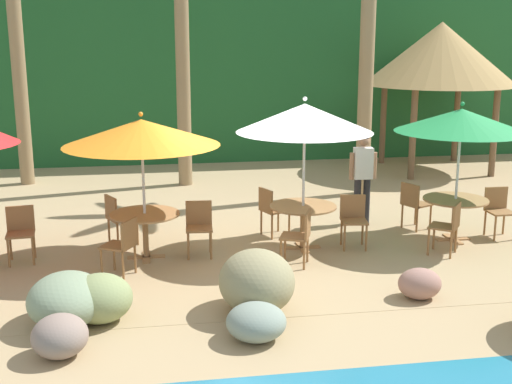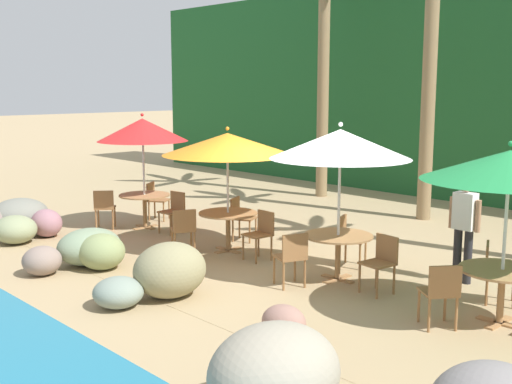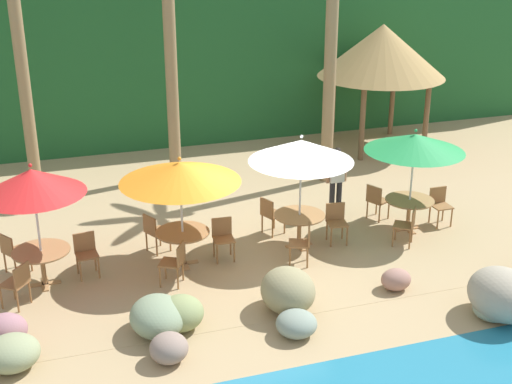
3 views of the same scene
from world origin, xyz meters
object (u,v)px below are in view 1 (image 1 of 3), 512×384
(umbrella_green, at_px, (461,120))
(waiter_in_white, at_px, (363,172))
(dining_table_white, at_px, (303,213))
(umbrella_orange, at_px, (141,133))
(chair_white_inland, at_px, (271,208))
(palapa_hut, at_px, (441,54))
(chair_green_seaward, at_px, (498,208))
(dining_table_orange, at_px, (145,221))
(chair_green_left, at_px, (449,224))
(chair_orange_inland, at_px, (117,216))
(chair_green_inland, at_px, (414,202))
(chair_orange_left, at_px, (123,243))
(chair_white_left, at_px, (300,234))
(umbrella_white, at_px, (305,118))
(chair_red_seaward, at_px, (21,230))
(chair_orange_seaward, at_px, (199,224))
(chair_white_seaward, at_px, (353,217))
(dining_table_green, at_px, (455,206))

(umbrella_green, height_order, waiter_in_white, umbrella_green)
(dining_table_white, xyz_separation_m, waiter_in_white, (1.44, 1.31, 0.37))
(umbrella_orange, relative_size, chair_white_inland, 2.77)
(palapa_hut, bearing_deg, chair_green_seaward, -103.29)
(umbrella_orange, distance_m, dining_table_orange, 1.40)
(chair_green_left, bearing_deg, chair_orange_inland, 165.62)
(umbrella_orange, height_order, chair_green_inland, umbrella_orange)
(chair_white_inland, distance_m, chair_green_inland, 2.63)
(chair_green_left, relative_size, palapa_hut, 0.23)
(chair_orange_left, height_order, dining_table_white, chair_orange_left)
(chair_orange_inland, xyz_separation_m, dining_table_white, (3.03, -0.65, 0.10))
(umbrella_green, bearing_deg, chair_white_left, -163.67)
(umbrella_white, height_order, chair_green_seaward, umbrella_white)
(chair_orange_left, bearing_deg, chair_red_seaward, 149.00)
(chair_green_left, bearing_deg, palapa_hut, 68.07)
(chair_red_seaward, relative_size, umbrella_orange, 0.36)
(palapa_hut, bearing_deg, dining_table_orange, -141.32)
(dining_table_white, relative_size, chair_white_left, 1.26)
(chair_white_inland, relative_size, palapa_hut, 0.23)
(chair_orange_seaward, distance_m, chair_green_seaward, 5.25)
(chair_green_seaward, height_order, waiter_in_white, waiter_in_white)
(umbrella_white, relative_size, chair_green_inland, 2.90)
(chair_white_seaward, distance_m, chair_green_left, 1.54)
(dining_table_white, distance_m, chair_white_seaward, 0.86)
(chair_red_seaward, xyz_separation_m, dining_table_green, (7.17, -0.07, 0.10))
(palapa_hut, bearing_deg, chair_white_inland, -135.78)
(chair_orange_inland, bearing_deg, chair_orange_left, -84.82)
(dining_table_orange, xyz_separation_m, dining_table_green, (5.25, 0.10, 0.00))
(chair_orange_seaward, relative_size, waiter_in_white, 0.51)
(palapa_hut, bearing_deg, waiter_in_white, -126.98)
(dining_table_orange, xyz_separation_m, umbrella_green, (5.25, 0.10, 1.47))
(chair_orange_inland, height_order, chair_green_seaward, same)
(chair_green_left, bearing_deg, chair_white_seaward, 154.06)
(chair_green_seaward, relative_size, chair_green_left, 1.00)
(umbrella_white, bearing_deg, chair_white_seaward, -1.95)
(dining_table_white, relative_size, waiter_in_white, 0.65)
(chair_white_inland, distance_m, waiter_in_white, 1.98)
(umbrella_white, bearing_deg, dining_table_green, 0.63)
(chair_red_seaward, distance_m, chair_white_seaward, 5.35)
(chair_orange_left, relative_size, chair_white_left, 1.00)
(dining_table_orange, distance_m, chair_white_seaward, 3.43)
(umbrella_orange, height_order, chair_orange_seaward, umbrella_orange)
(chair_orange_inland, relative_size, chair_orange_left, 1.00)
(chair_white_left, xyz_separation_m, dining_table_green, (2.91, 0.85, 0.10))
(waiter_in_white, bearing_deg, chair_green_seaward, -29.70)
(chair_white_inland, bearing_deg, chair_green_inland, 0.01)
(chair_orange_inland, relative_size, umbrella_green, 0.36)
(umbrella_orange, bearing_deg, umbrella_white, 1.61)
(chair_orange_seaward, height_order, chair_green_seaward, same)
(chair_orange_left, bearing_deg, umbrella_white, 16.63)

